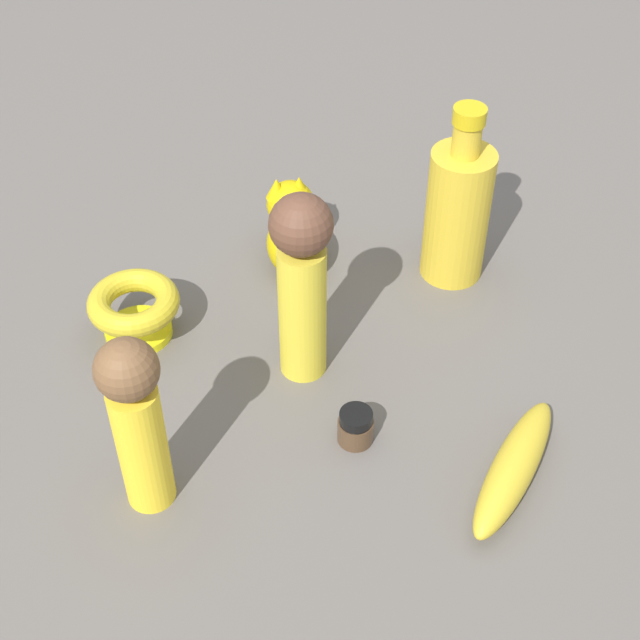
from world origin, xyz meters
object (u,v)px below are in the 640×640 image
at_px(person_figure_adult, 137,420).
at_px(cat_figurine, 294,231).
at_px(bowl, 134,308).
at_px(person_figure_child, 302,280).
at_px(banana, 514,467).
at_px(bottle_tall, 458,210).
at_px(nail_polish_jar, 356,427).

height_order(person_figure_adult, cat_figurine, person_figure_adult).
distance_m(cat_figurine, bowl, 0.21).
relative_size(person_figure_child, banana, 1.23).
bearing_deg(bottle_tall, cat_figurine, 77.50).
xyz_separation_m(person_figure_child, bottle_tall, (0.14, -0.19, -0.03)).
bearing_deg(person_figure_adult, person_figure_child, -46.59).
xyz_separation_m(bottle_tall, nail_polish_jar, (-0.24, 0.15, -0.07)).
height_order(cat_figurine, bottle_tall, bottle_tall).
relative_size(person_figure_child, bowl, 2.21).
xyz_separation_m(cat_figurine, nail_polish_jar, (-0.28, -0.03, -0.03)).
xyz_separation_m(person_figure_child, banana, (-0.17, -0.18, -0.10)).
relative_size(banana, bowl, 1.80).
distance_m(banana, bowl, 0.43).
distance_m(person_figure_adult, bottle_tall, 0.45).
height_order(bottle_tall, nail_polish_jar, bottle_tall).
distance_m(person_figure_adult, cat_figurine, 0.37).
relative_size(person_figure_adult, banana, 1.10).
relative_size(bowl, bottle_tall, 0.45).
distance_m(person_figure_child, bottle_tall, 0.24).
distance_m(person_figure_child, person_figure_adult, 0.22).
height_order(cat_figurine, nail_polish_jar, cat_figurine).
height_order(person_figure_adult, nail_polish_jar, person_figure_adult).
bearing_deg(nail_polish_jar, person_figure_child, 20.83).
bearing_deg(banana, bowl, 91.49).
bearing_deg(person_figure_adult, banana, -94.04).
distance_m(banana, bottle_tall, 0.32).
bearing_deg(banana, person_figure_adult, 121.80).
xyz_separation_m(bowl, bottle_tall, (0.07, -0.37, 0.05)).
relative_size(bottle_tall, nail_polish_jar, 5.77).
relative_size(banana, bottle_tall, 0.82).
relative_size(person_figure_adult, bottle_tall, 0.90).
height_order(banana, bottle_tall, bottle_tall).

